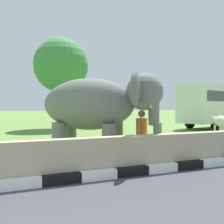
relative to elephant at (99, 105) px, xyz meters
name	(u,v)px	position (x,y,z in m)	size (l,w,h in m)	color
barrier_parapet	(63,160)	(-1.61, -1.87, -1.32)	(28.00, 0.36, 1.00)	tan
elephant	(99,105)	(0.00, 0.00, 0.00)	(3.92, 3.71, 2.82)	slate
person_handler	(142,133)	(1.22, -0.69, -0.89)	(0.53, 0.50, 1.66)	navy
bus_white	(224,103)	(14.51, 8.65, 0.27)	(9.96, 4.78, 3.50)	silver
cow_near	(221,122)	(9.17, 3.75, -0.95)	(0.99, 1.93, 1.23)	beige
tree_distant	(61,66)	(1.64, 13.03, 3.24)	(4.36, 4.36, 7.25)	brown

